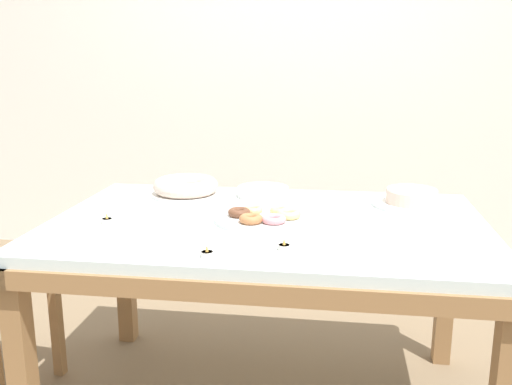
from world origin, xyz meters
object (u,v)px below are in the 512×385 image
(tealight_near_front, at_px, (207,254))
(tealight_near_cakes, at_px, (107,220))
(cake_chocolate_round, at_px, (411,199))
(pastry_platter, at_px, (264,217))
(plate_stack, at_px, (263,192))
(tealight_right_edge, at_px, (284,247))
(cake_golden_bundt, at_px, (186,187))

(tealight_near_front, relative_size, tealight_near_cakes, 1.00)
(cake_chocolate_round, relative_size, tealight_near_cakes, 7.49)
(tealight_near_front, height_order, tealight_near_cakes, same)
(cake_chocolate_round, distance_m, pastry_platter, 0.61)
(plate_stack, xyz_separation_m, tealight_near_cakes, (-0.49, -0.46, -0.01))
(tealight_near_front, bearing_deg, pastry_platter, 73.46)
(pastry_platter, relative_size, tealight_near_front, 8.65)
(plate_stack, height_order, tealight_near_front, plate_stack)
(tealight_near_cakes, relative_size, tealight_right_edge, 1.00)
(pastry_platter, bearing_deg, tealight_right_edge, -71.20)
(cake_golden_bundt, xyz_separation_m, tealight_near_cakes, (-0.17, -0.42, -0.03))
(pastry_platter, xyz_separation_m, tealight_near_front, (-0.11, -0.39, -0.00))
(tealight_near_cakes, bearing_deg, pastry_platter, 10.44)
(cake_chocolate_round, bearing_deg, cake_golden_bundt, 177.87)
(cake_chocolate_round, xyz_separation_m, tealight_right_edge, (-0.44, -0.58, -0.02))
(cake_chocolate_round, distance_m, plate_stack, 0.59)
(cake_golden_bundt, height_order, pastry_platter, cake_golden_bundt)
(tealight_near_front, relative_size, tealight_right_edge, 1.00)
(cake_golden_bundt, height_order, tealight_near_front, cake_golden_bundt)
(cake_golden_bundt, bearing_deg, tealight_near_front, -70.30)
(plate_stack, bearing_deg, cake_golden_bundt, -173.91)
(tealight_near_cakes, bearing_deg, tealight_right_edge, -16.91)
(pastry_platter, xyz_separation_m, tealight_near_cakes, (-0.54, -0.10, -0.00))
(plate_stack, distance_m, tealight_right_edge, 0.67)
(tealight_near_front, bearing_deg, cake_chocolate_round, 46.14)
(tealight_near_cakes, distance_m, tealight_right_edge, 0.66)
(plate_stack, relative_size, tealight_near_cakes, 5.25)
(cake_golden_bundt, height_order, tealight_right_edge, cake_golden_bundt)
(pastry_platter, relative_size, tealight_right_edge, 8.65)
(cake_chocolate_round, relative_size, tealight_right_edge, 7.49)
(pastry_platter, height_order, tealight_near_front, pastry_platter)
(cake_chocolate_round, height_order, pastry_platter, cake_chocolate_round)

